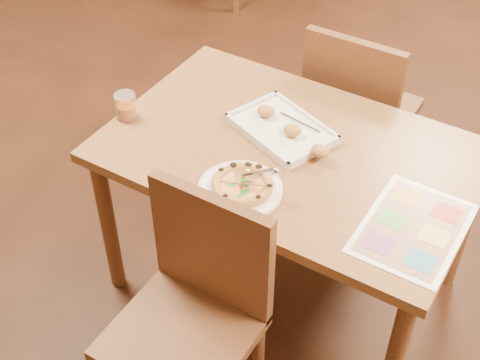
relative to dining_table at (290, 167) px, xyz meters
The scene contains 9 objects.
dining_table is the anchor object (origin of this frame).
chair_near 0.61m from the dining_table, 90.00° to the right, with size 0.42×0.42×0.47m.
chair_far 0.61m from the dining_table, 90.00° to the left, with size 0.42×0.42×0.47m.
plate 0.30m from the dining_table, 97.95° to the right, with size 0.28×0.28×0.01m, color white.
pizza 0.30m from the dining_table, 97.16° to the right, with size 0.20×0.20×0.03m.
pizza_cutter 0.31m from the dining_table, 88.63° to the right, with size 0.13×0.07×0.08m.
appetizer_tray 0.14m from the dining_table, 136.46° to the left, with size 0.43×0.36×0.06m.
glass_tumbler 0.64m from the dining_table, 165.89° to the right, with size 0.08×0.08×0.10m.
menu 0.53m from the dining_table, 16.21° to the right, with size 0.29×0.41×0.01m, color white.
Camera 1 is at (0.80, -1.65, 2.21)m, focal length 50.00 mm.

